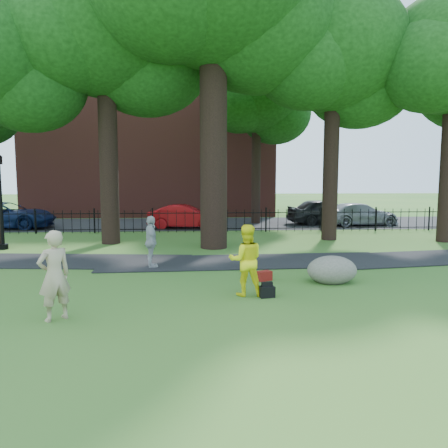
{
  "coord_description": "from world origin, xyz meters",
  "views": [
    {
      "loc": [
        -0.75,
        -10.92,
        3.01
      ],
      "look_at": [
        0.1,
        2.0,
        1.55
      ],
      "focal_mm": 35.0,
      "sensor_mm": 36.0,
      "label": 1
    }
  ],
  "objects": [
    {
      "name": "ground",
      "position": [
        0.0,
        0.0,
        0.0
      ],
      "size": [
        120.0,
        120.0,
        0.0
      ],
      "primitive_type": "plane",
      "color": "#2D6122",
      "rests_on": "ground"
    },
    {
      "name": "footpath",
      "position": [
        1.0,
        3.9,
        0.0
      ],
      "size": [
        36.07,
        3.85,
        0.03
      ],
      "primitive_type": "cube",
      "rotation": [
        0.0,
        0.0,
        0.03
      ],
      "color": "black",
      "rests_on": "ground"
    },
    {
      "name": "street",
      "position": [
        0.0,
        16.0,
        0.0
      ],
      "size": [
        80.0,
        7.0,
        0.02
      ],
      "primitive_type": "cube",
      "color": "black",
      "rests_on": "ground"
    },
    {
      "name": "iron_fence",
      "position": [
        0.0,
        12.0,
        0.6
      ],
      "size": [
        44.0,
        0.04,
        1.2
      ],
      "color": "black",
      "rests_on": "ground"
    },
    {
      "name": "brick_building",
      "position": [
        -4.0,
        24.0,
        6.0
      ],
      "size": [
        18.0,
        8.0,
        12.0
      ],
      "primitive_type": "cube",
      "color": "maroon",
      "rests_on": "ground"
    },
    {
      "name": "tree_row",
      "position": [
        0.52,
        8.4,
        8.15
      ],
      "size": [
        26.82,
        7.96,
        12.42
      ],
      "color": "black",
      "rests_on": "ground"
    },
    {
      "name": "woman",
      "position": [
        -3.67,
        -1.88,
        0.95
      ],
      "size": [
        0.82,
        0.79,
        1.89
      ],
      "primitive_type": "imported",
      "rotation": [
        0.0,
        0.0,
        3.85
      ],
      "color": "tan",
      "rests_on": "ground"
    },
    {
      "name": "man",
      "position": [
        0.5,
        -0.26,
        0.9
      ],
      "size": [
        0.88,
        0.69,
        1.79
      ],
      "primitive_type": "imported",
      "rotation": [
        0.0,
        0.0,
        3.12
      ],
      "color": "#FFF415",
      "rests_on": "ground"
    },
    {
      "name": "pedestrian",
      "position": [
        -2.19,
        3.19,
        0.85
      ],
      "size": [
        0.58,
        1.05,
        1.7
      ],
      "primitive_type": "imported",
      "rotation": [
        0.0,
        0.0,
        1.75
      ],
      "color": "#A7A7AB",
      "rests_on": "ground"
    },
    {
      "name": "boulder",
      "position": [
        3.07,
        0.89,
        0.41
      ],
      "size": [
        1.63,
        1.4,
        0.82
      ],
      "primitive_type": "ellipsoid",
      "rotation": [
        0.0,
        0.0,
        0.28
      ],
      "color": "slate",
      "rests_on": "ground"
    },
    {
      "name": "lamppost",
      "position": [
        -8.59,
        7.19,
        1.91
      ],
      "size": [
        0.39,
        0.39,
        3.89
      ],
      "rotation": [
        0.0,
        0.0,
        0.15
      ],
      "color": "black",
      "rests_on": "ground"
    },
    {
      "name": "backpack",
      "position": [
        1.0,
        -0.48,
        0.14
      ],
      "size": [
        0.4,
        0.29,
        0.28
      ],
      "primitive_type": "cube",
      "rotation": [
        0.0,
        0.0,
        0.18
      ],
      "color": "black",
      "rests_on": "ground"
    },
    {
      "name": "red_bag",
      "position": [
        1.21,
        1.24,
        0.14
      ],
      "size": [
        0.46,
        0.39,
        0.27
      ],
      "primitive_type": "cube",
      "rotation": [
        0.0,
        0.0,
        0.41
      ],
      "color": "maroon",
      "rests_on": "ground"
    },
    {
      "name": "red_sedan",
      "position": [
        -1.33,
        13.59,
        0.68
      ],
      "size": [
        4.24,
        1.87,
        1.35
      ],
      "primitive_type": "imported",
      "rotation": [
        0.0,
        0.0,
        1.46
      ],
      "color": "#A50C11",
      "rests_on": "ground"
    },
    {
      "name": "navy_van",
      "position": [
        -11.42,
        14.27,
        0.75
      ],
      "size": [
        5.48,
        2.71,
        1.5
      ],
      "primitive_type": "imported",
      "rotation": [
        0.0,
        0.0,
        1.53
      ],
      "color": "#0E1D47",
      "rests_on": "ground"
    },
    {
      "name": "grey_car",
      "position": [
        7.22,
        15.3,
        0.79
      ],
      "size": [
        4.84,
        2.44,
        1.58
      ],
      "primitive_type": "imported",
      "rotation": [
        0.0,
        0.0,
        1.7
      ],
      "color": "black",
      "rests_on": "ground"
    },
    {
      "name": "silver_car",
      "position": [
        9.08,
        14.5,
        0.67
      ],
      "size": [
        4.82,
        2.45,
        1.34
      ],
      "primitive_type": "imported",
      "rotation": [
        0.0,
        0.0,
        1.7
      ],
      "color": "gray",
      "rests_on": "ground"
    }
  ]
}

